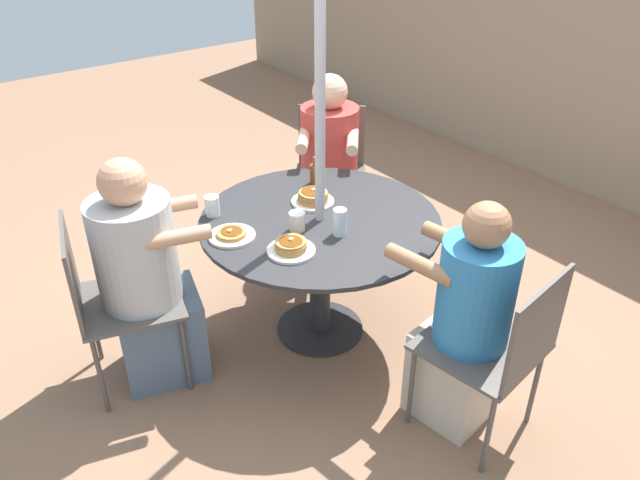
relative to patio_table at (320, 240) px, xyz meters
name	(u,v)px	position (x,y,z in m)	size (l,w,h in m)	color
ground_plane	(320,329)	(0.00, 0.00, -0.59)	(12.00, 12.00, 0.00)	#8C664C
back_fence	(621,90)	(0.00, 2.76, 0.27)	(10.00, 0.06, 1.72)	gray
patio_table	(320,240)	(0.00, 0.00, 0.00)	(1.24, 1.24, 0.72)	#28282B
umbrella_pole	(320,152)	(0.00, 0.00, 0.50)	(0.05, 0.05, 2.19)	#ADADB2
patio_chair_north	(109,295)	(-0.29, -1.04, -0.07)	(0.58, 0.58, 0.91)	#514C47
diner_north	(147,284)	(-0.24, -0.86, -0.05)	(0.49, 0.56, 1.21)	slate
patio_chair_east	(501,345)	(1.06, 0.16, -0.07)	(0.54, 0.54, 0.91)	#514C47
diner_east	(465,326)	(0.89, 0.13, -0.06)	(0.56, 0.40, 1.16)	beige
patio_chair_south	(330,166)	(-0.81, 0.71, -0.07)	(0.67, 0.67, 0.91)	#514C47
diner_south	(329,175)	(-0.68, 0.59, -0.05)	(0.60, 0.59, 1.20)	#3D3D42
pancake_plate_a	(291,248)	(0.17, -0.30, 0.15)	(0.23, 0.23, 0.07)	silver
pancake_plate_b	(232,235)	(-0.11, -0.45, 0.14)	(0.23, 0.23, 0.05)	silver
pancake_plate_c	(313,198)	(-0.16, 0.07, 0.16)	(0.23, 0.23, 0.08)	silver
syrup_bottle	(315,173)	(-0.34, 0.23, 0.19)	(0.08, 0.06, 0.16)	brown
coffee_cup	(297,221)	(0.02, -0.16, 0.18)	(0.08, 0.08, 0.10)	beige
drinking_glass_a	(212,206)	(-0.37, -0.42, 0.18)	(0.08, 0.08, 0.10)	silver
drinking_glass_b	(340,222)	(0.18, -0.02, 0.20)	(0.07, 0.07, 0.14)	silver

